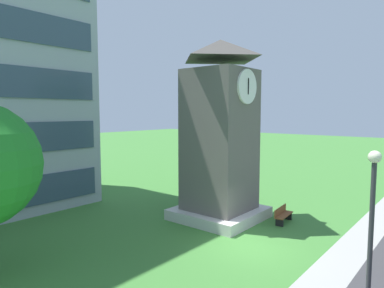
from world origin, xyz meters
name	(u,v)px	position (x,y,z in m)	size (l,w,h in m)	color
ground_plane	(249,247)	(0.00, 0.00, 0.00)	(160.00, 160.00, 0.00)	#3D7A33
kerb_strip	(333,271)	(0.00, -3.79, 0.00)	(120.00, 1.60, 0.01)	#9E9E99
clock_tower	(220,140)	(2.67, 3.57, 4.64)	(4.62, 4.62, 10.39)	#605B56
park_bench	(283,215)	(4.30, 0.30, 0.46)	(1.84, 0.65, 0.88)	brown
street_lamp	(372,217)	(-2.96, -5.66, 3.28)	(0.36, 0.36, 5.21)	#333338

